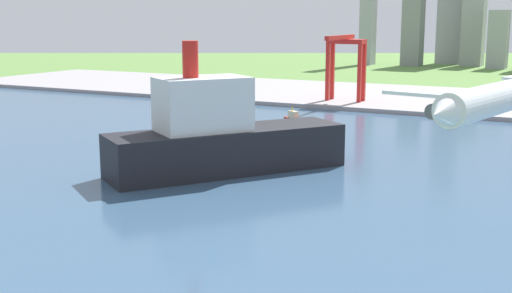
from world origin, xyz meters
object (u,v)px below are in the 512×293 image
cargo_ship (221,138)px  port_crane_red (345,54)px  tugboat_small (295,119)px  airplane_landing (507,97)px

cargo_ship → port_crane_red: (-25.82, 193.31, 18.93)m
tugboat_small → port_crane_red: port_crane_red is taller
airplane_landing → cargo_ship: 155.57m
cargo_ship → tugboat_small: size_ratio=5.09×
airplane_landing → cargo_ship: bearing=134.6°
cargo_ship → port_crane_red: cargo_ship is taller
cargo_ship → port_crane_red: 195.95m
airplane_landing → port_crane_red: (-132.75, 301.77, -12.75)m
tugboat_small → port_crane_red: 84.10m
cargo_ship → port_crane_red: bearing=97.6°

